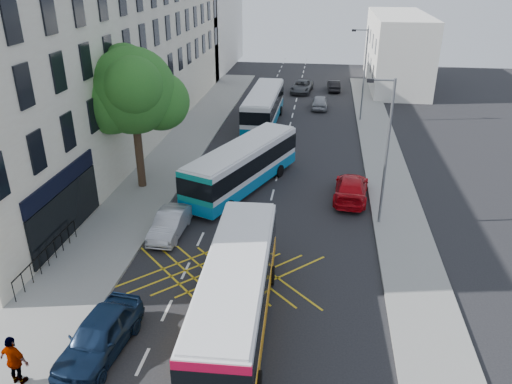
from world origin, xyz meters
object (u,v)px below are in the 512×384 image
(distant_car_dark, at_px, (334,86))
(pedestrian_far, at_px, (15,361))
(bus_far, at_px, (264,107))
(bus_mid, at_px, (243,166))
(motorbike, at_px, (238,368))
(lamp_far, at_px, (363,71))
(distant_car_silver, at_px, (320,102))
(lamp_near, at_px, (385,146))
(parked_car_silver, at_px, (170,224))
(red_hatchback, at_px, (351,188))
(distant_car_grey, at_px, (302,87))
(street_tree, at_px, (132,92))
(bus_near, at_px, (236,292))
(parked_car_blue, at_px, (99,335))

(distant_car_dark, bearing_deg, pedestrian_far, 72.58)
(bus_far, height_order, pedestrian_far, bus_far)
(bus_mid, xyz_separation_m, pedestrian_far, (-4.99, -17.42, -0.42))
(motorbike, relative_size, distant_car_dark, 0.62)
(lamp_far, xyz_separation_m, bus_far, (-8.61, -1.99, -3.03))
(distant_car_silver, bearing_deg, bus_far, 50.33)
(lamp_near, distance_m, distant_car_dark, 31.96)
(lamp_near, relative_size, bus_mid, 0.75)
(lamp_near, height_order, bus_far, lamp_near)
(motorbike, height_order, parked_car_silver, motorbike)
(red_hatchback, distance_m, distant_car_grey, 27.64)
(street_tree, relative_size, distant_car_grey, 1.91)
(bus_mid, relative_size, distant_car_silver, 2.73)
(red_hatchback, distance_m, distant_car_dark, 28.50)
(lamp_far, relative_size, pedestrian_far, 4.10)
(bus_far, xyz_separation_m, pedestrian_far, (-4.58, -31.67, -0.46))
(street_tree, bearing_deg, bus_mid, 6.97)
(distant_car_grey, distance_m, pedestrian_far, 44.69)
(lamp_near, relative_size, lamp_far, 1.00)
(motorbike, height_order, red_hatchback, motorbike)
(distant_car_grey, bearing_deg, bus_near, -84.93)
(lamp_near, relative_size, parked_car_silver, 2.02)
(parked_car_blue, xyz_separation_m, distant_car_silver, (7.40, 35.62, -0.11))
(bus_far, bearing_deg, bus_near, -84.47)
(distant_car_dark, relative_size, pedestrian_far, 1.88)
(lamp_far, distance_m, bus_mid, 18.45)
(street_tree, xyz_separation_m, bus_near, (8.37, -12.37, -4.73))
(parked_car_blue, relative_size, parked_car_silver, 1.14)
(parked_car_blue, xyz_separation_m, red_hatchback, (9.75, 14.84, -0.06))
(lamp_near, height_order, bus_mid, lamp_near)
(pedestrian_far, bearing_deg, motorbike, -161.48)
(lamp_near, height_order, pedestrian_far, lamp_near)
(bus_mid, bearing_deg, motorbike, -59.36)
(lamp_near, height_order, lamp_far, same)
(bus_mid, xyz_separation_m, motorbike, (2.52, -16.56, -0.60))
(bus_near, bearing_deg, street_tree, 122.14)
(motorbike, distance_m, distant_car_dark, 44.56)
(parked_car_silver, bearing_deg, bus_near, -52.55)
(parked_car_silver, xyz_separation_m, pedestrian_far, (-2.10, -10.96, 0.47))
(bus_near, xyz_separation_m, parked_car_blue, (-4.76, -2.30, -0.79))
(parked_car_blue, height_order, parked_car_silver, parked_car_blue)
(bus_mid, distance_m, bus_far, 14.26)
(motorbike, bearing_deg, parked_car_blue, 168.51)
(bus_far, relative_size, parked_car_silver, 2.71)
(bus_far, bearing_deg, lamp_near, -63.67)
(bus_near, bearing_deg, distant_car_dark, 82.41)
(bus_near, xyz_separation_m, distant_car_silver, (2.64, 33.32, -0.90))
(bus_near, xyz_separation_m, bus_far, (-2.28, 27.41, 0.03))
(parked_car_silver, xyz_separation_m, red_hatchback, (9.75, 5.84, 0.06))
(parked_car_silver, height_order, red_hatchback, red_hatchback)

